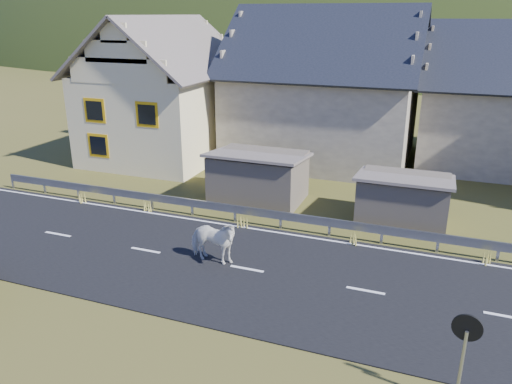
% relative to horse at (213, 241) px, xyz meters
% --- Properties ---
extents(ground, '(160.00, 160.00, 0.00)m').
position_rel_horse_xyz_m(ground, '(1.28, -0.04, -0.85)').
color(ground, '#3B4016').
rests_on(ground, ground).
extents(road, '(60.00, 7.00, 0.04)m').
position_rel_horse_xyz_m(road, '(1.28, -0.04, -0.83)').
color(road, black).
rests_on(road, ground).
extents(lane_markings, '(60.00, 6.60, 0.01)m').
position_rel_horse_xyz_m(lane_markings, '(1.28, -0.04, -0.80)').
color(lane_markings, silver).
rests_on(lane_markings, road).
extents(guardrail, '(28.10, 0.09, 0.75)m').
position_rel_horse_xyz_m(guardrail, '(1.28, 3.64, -0.28)').
color(guardrail, '#93969B').
rests_on(guardrail, ground).
extents(shed_left, '(4.30, 3.30, 2.40)m').
position_rel_horse_xyz_m(shed_left, '(-0.72, 6.46, 0.25)').
color(shed_left, brown).
rests_on(shed_left, ground).
extents(shed_right, '(3.80, 2.90, 2.20)m').
position_rel_horse_xyz_m(shed_right, '(5.78, 5.96, 0.15)').
color(shed_right, brown).
rests_on(shed_right, ground).
extents(house_cream, '(7.80, 9.80, 8.30)m').
position_rel_horse_xyz_m(house_cream, '(-8.72, 11.96, 3.51)').
color(house_cream, beige).
rests_on(house_cream, ground).
extents(house_stone_a, '(10.80, 9.80, 8.90)m').
position_rel_horse_xyz_m(house_stone_a, '(0.28, 14.96, 3.79)').
color(house_stone_a, tan).
rests_on(house_stone_a, ground).
extents(house_stone_b, '(9.80, 8.80, 8.10)m').
position_rel_horse_xyz_m(house_stone_b, '(10.28, 16.96, 3.39)').
color(house_stone_b, tan).
rests_on(house_stone_b, ground).
extents(mountain, '(440.00, 280.00, 260.00)m').
position_rel_horse_xyz_m(mountain, '(6.28, 179.96, -20.85)').
color(mountain, '#2E3E13').
rests_on(mountain, ground).
extents(conifer_patch, '(76.00, 50.00, 28.00)m').
position_rel_horse_xyz_m(conifer_patch, '(-53.72, 109.96, 5.15)').
color(conifer_patch, black).
rests_on(conifer_patch, ground).
extents(horse, '(0.97, 1.95, 1.61)m').
position_rel_horse_xyz_m(horse, '(0.00, 0.00, 0.00)').
color(horse, silver).
rests_on(horse, road).
extents(traffic_mirror, '(0.64, 0.20, 2.29)m').
position_rel_horse_xyz_m(traffic_mirror, '(7.91, -4.11, 0.83)').
color(traffic_mirror, '#93969B').
rests_on(traffic_mirror, ground).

